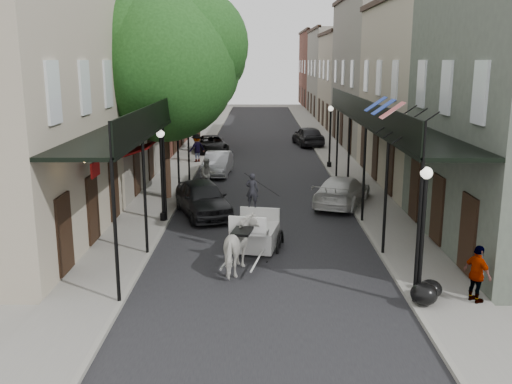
{
  "coord_description": "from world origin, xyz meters",
  "views": [
    {
      "loc": [
        -0.21,
        -16.39,
        6.5
      ],
      "look_at": [
        -0.32,
        4.74,
        1.6
      ],
      "focal_mm": 40.0,
      "sensor_mm": 36.0,
      "label": 1
    }
  ],
  "objects_px": {
    "lamppost_right_near": "(422,233)",
    "car_left_far": "(212,144)",
    "pedestrian_sidewalk_left": "(197,148)",
    "car_left_near": "(203,198)",
    "pedestrian_walking": "(208,175)",
    "car_right_near": "(342,191)",
    "car_right_far": "(308,136)",
    "pedestrian_sidewalk_right": "(477,274)",
    "car_left_mid": "(218,164)",
    "horse": "(241,246)",
    "tree_near": "(171,60)",
    "lamppost_right_far": "(330,135)",
    "tree_far": "(201,70)",
    "carriage": "(257,216)",
    "lamppost_left": "(162,174)"
  },
  "relations": [
    {
      "from": "carriage",
      "to": "pedestrian_sidewalk_left",
      "type": "height_order",
      "value": "carriage"
    },
    {
      "from": "car_right_near",
      "to": "car_right_far",
      "type": "distance_m",
      "value": 18.62
    },
    {
      "from": "lamppost_right_far",
      "to": "car_left_mid",
      "type": "distance_m",
      "value": 7.11
    },
    {
      "from": "lamppost_left",
      "to": "car_left_far",
      "type": "distance_m",
      "value": 18.06
    },
    {
      "from": "pedestrian_sidewalk_left",
      "to": "car_left_near",
      "type": "xyz_separation_m",
      "value": [
        1.6,
        -12.54,
        -0.26
      ]
    },
    {
      "from": "lamppost_right_near",
      "to": "car_left_far",
      "type": "xyz_separation_m",
      "value": [
        -7.7,
        26.0,
        -1.43
      ]
    },
    {
      "from": "horse",
      "to": "car_right_near",
      "type": "distance_m",
      "value": 9.53
    },
    {
      "from": "lamppost_right_near",
      "to": "car_left_far",
      "type": "bearing_deg",
      "value": 106.5
    },
    {
      "from": "pedestrian_walking",
      "to": "car_left_near",
      "type": "distance_m",
      "value": 4.71
    },
    {
      "from": "tree_near",
      "to": "car_right_far",
      "type": "height_order",
      "value": "tree_near"
    },
    {
      "from": "lamppost_left",
      "to": "horse",
      "type": "bearing_deg",
      "value": -58.56
    },
    {
      "from": "lamppost_right_near",
      "to": "carriage",
      "type": "xyz_separation_m",
      "value": [
        -4.36,
        5.14,
        -0.94
      ]
    },
    {
      "from": "horse",
      "to": "car_left_near",
      "type": "relative_size",
      "value": 0.46
    },
    {
      "from": "horse",
      "to": "pedestrian_sidewalk_left",
      "type": "relative_size",
      "value": 1.13
    },
    {
      "from": "horse",
      "to": "pedestrian_walking",
      "type": "distance_m",
      "value": 11.56
    },
    {
      "from": "car_right_far",
      "to": "tree_near",
      "type": "bearing_deg",
      "value": 57.17
    },
    {
      "from": "tree_far",
      "to": "pedestrian_sidewalk_left",
      "type": "bearing_deg",
      "value": -89.42
    },
    {
      "from": "carriage",
      "to": "pedestrian_sidewalk_right",
      "type": "height_order",
      "value": "carriage"
    },
    {
      "from": "pedestrian_walking",
      "to": "car_left_mid",
      "type": "bearing_deg",
      "value": 71.24
    },
    {
      "from": "car_left_far",
      "to": "car_right_near",
      "type": "height_order",
      "value": "car_right_near"
    },
    {
      "from": "tree_near",
      "to": "lamppost_left",
      "type": "relative_size",
      "value": 2.6
    },
    {
      "from": "lamppost_right_near",
      "to": "car_left_far",
      "type": "relative_size",
      "value": 0.83
    },
    {
      "from": "horse",
      "to": "car_left_far",
      "type": "distance_m",
      "value": 23.65
    },
    {
      "from": "tree_near",
      "to": "car_left_near",
      "type": "bearing_deg",
      "value": -61.8
    },
    {
      "from": "lamppost_right_near",
      "to": "car_left_near",
      "type": "xyz_separation_m",
      "value": [
        -6.7,
        9.2,
        -1.29
      ]
    },
    {
      "from": "pedestrian_sidewalk_left",
      "to": "horse",
      "type": "bearing_deg",
      "value": 61.79
    },
    {
      "from": "lamppost_right_near",
      "to": "tree_far",
      "type": "bearing_deg",
      "value": 107.68
    },
    {
      "from": "lamppost_right_far",
      "to": "car_left_near",
      "type": "height_order",
      "value": "lamppost_right_far"
    },
    {
      "from": "horse",
      "to": "tree_near",
      "type": "bearing_deg",
      "value": -59.75
    },
    {
      "from": "pedestrian_sidewalk_left",
      "to": "car_right_near",
      "type": "relative_size",
      "value": 0.39
    },
    {
      "from": "tree_near",
      "to": "lamppost_right_far",
      "type": "bearing_deg",
      "value": 43.31
    },
    {
      "from": "car_left_mid",
      "to": "lamppost_left",
      "type": "bearing_deg",
      "value": -94.74
    },
    {
      "from": "pedestrian_sidewalk_right",
      "to": "car_left_mid",
      "type": "distance_m",
      "value": 19.87
    },
    {
      "from": "tree_far",
      "to": "lamppost_right_far",
      "type": "height_order",
      "value": "tree_far"
    },
    {
      "from": "lamppost_left",
      "to": "pedestrian_sidewalk_right",
      "type": "distance_m",
      "value": 12.66
    },
    {
      "from": "horse",
      "to": "pedestrian_sidewalk_right",
      "type": "distance_m",
      "value": 6.88
    },
    {
      "from": "tree_far",
      "to": "car_right_near",
      "type": "bearing_deg",
      "value": -62.67
    },
    {
      "from": "lamppost_left",
      "to": "car_right_near",
      "type": "bearing_deg",
      "value": 21.29
    },
    {
      "from": "tree_near",
      "to": "tree_far",
      "type": "xyz_separation_m",
      "value": [
        -0.05,
        14.0,
        -0.65
      ]
    },
    {
      "from": "tree_far",
      "to": "lamppost_right_near",
      "type": "height_order",
      "value": "tree_far"
    },
    {
      "from": "lamppost_left",
      "to": "car_right_far",
      "type": "bearing_deg",
      "value": 70.4
    },
    {
      "from": "car_left_mid",
      "to": "car_right_near",
      "type": "bearing_deg",
      "value": -45.06
    },
    {
      "from": "lamppost_right_near",
      "to": "car_right_near",
      "type": "distance_m",
      "value": 11.1
    },
    {
      "from": "tree_near",
      "to": "horse",
      "type": "relative_size",
      "value": 4.76
    },
    {
      "from": "pedestrian_sidewalk_left",
      "to": "car_right_far",
      "type": "xyz_separation_m",
      "value": [
        7.8,
        7.89,
        -0.25
      ]
    },
    {
      "from": "carriage",
      "to": "car_right_near",
      "type": "height_order",
      "value": "carriage"
    },
    {
      "from": "lamppost_left",
      "to": "car_right_far",
      "type": "height_order",
      "value": "lamppost_left"
    },
    {
      "from": "tree_far",
      "to": "pedestrian_walking",
      "type": "height_order",
      "value": "tree_far"
    },
    {
      "from": "pedestrian_walking",
      "to": "car_left_far",
      "type": "height_order",
      "value": "pedestrian_walking"
    },
    {
      "from": "pedestrian_sidewalk_right",
      "to": "car_right_near",
      "type": "height_order",
      "value": "pedestrian_sidewalk_right"
    }
  ]
}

